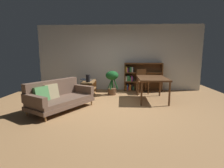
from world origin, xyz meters
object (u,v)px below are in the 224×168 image
object	(u,v)px
fabric_couch	(58,97)
dining_table	(152,80)
media_console	(89,88)
bookshelf	(140,77)
desk_speaker	(88,78)
potted_floor_plant	(112,79)
dining_chair_near	(142,80)
open_laptop	(87,80)

from	to	relation	value
fabric_couch	dining_table	bearing A→B (deg)	22.63
media_console	bookshelf	size ratio (longest dim) A/B	0.68
desk_speaker	potted_floor_plant	distance (m)	0.90
media_console	dining_chair_near	world-z (taller)	dining_chair_near
media_console	dining_table	xyz separation A→B (m)	(2.21, -0.69, 0.44)
desk_speaker	potted_floor_plant	bearing A→B (deg)	19.07
bookshelf	open_laptop	bearing A→B (deg)	-161.26
fabric_couch	dining_chair_near	size ratio (longest dim) A/B	2.10
open_laptop	dining_table	world-z (taller)	dining_table
dining_table	bookshelf	bearing A→B (deg)	98.00
dining_table	dining_chair_near	size ratio (longest dim) A/B	1.48
dining_table	bookshelf	size ratio (longest dim) A/B	0.89
potted_floor_plant	open_laptop	bearing A→B (deg)	172.67
desk_speaker	bookshelf	xyz separation A→B (m)	(1.97, 1.13, -0.09)
potted_floor_plant	dining_chair_near	distance (m)	1.20
dining_chair_near	bookshelf	size ratio (longest dim) A/B	0.60
open_laptop	dining_chair_near	xyz separation A→B (m)	(2.11, 0.22, -0.01)
media_console	bookshelf	world-z (taller)	bookshelf
fabric_couch	media_console	bearing A→B (deg)	74.36
desk_speaker	bookshelf	distance (m)	2.27
fabric_couch	dining_table	world-z (taller)	fabric_couch
open_laptop	bookshelf	world-z (taller)	bookshelf
media_console	bookshelf	distance (m)	2.20
desk_speaker	potted_floor_plant	xyz separation A→B (m)	(0.85, 0.29, -0.07)
dining_chair_near	bookshelf	distance (m)	0.49
potted_floor_plant	desk_speaker	bearing A→B (deg)	-160.93
desk_speaker	dining_table	distance (m)	2.24
fabric_couch	bookshelf	xyz separation A→B (m)	(2.50, 2.70, 0.20)
media_console	potted_floor_plant	xyz separation A→B (m)	(0.87, 0.05, 0.34)
desk_speaker	dining_table	world-z (taller)	desk_speaker
media_console	dining_chair_near	distance (m)	2.07
potted_floor_plant	bookshelf	world-z (taller)	bookshelf
fabric_couch	open_laptop	world-z (taller)	fabric_couch
media_console	dining_table	bearing A→B (deg)	-17.21
open_laptop	dining_chair_near	world-z (taller)	dining_chair_near
potted_floor_plant	dining_table	world-z (taller)	potted_floor_plant
fabric_couch	desk_speaker	world-z (taller)	fabric_couch
bookshelf	dining_chair_near	bearing A→B (deg)	-87.28
open_laptop	desk_speaker	distance (m)	0.45
open_laptop	bookshelf	distance (m)	2.20
media_console	bookshelf	xyz separation A→B (m)	(1.99, 0.88, 0.31)
desk_speaker	fabric_couch	bearing A→B (deg)	-108.50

